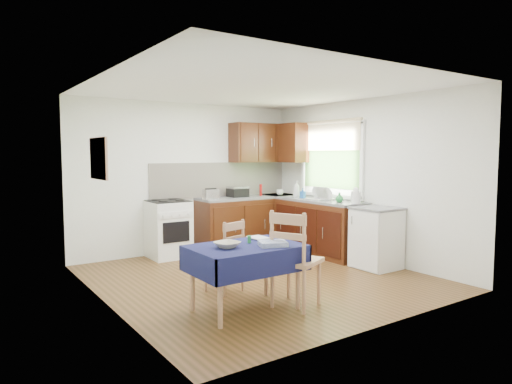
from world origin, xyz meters
TOP-DOWN VIEW (x-y plane):
  - floor at (0.00, 0.00)m, footprint 4.20×4.20m
  - ceiling at (0.00, 0.00)m, footprint 4.00×4.20m
  - wall_back at (0.00, 2.10)m, footprint 4.00×0.02m
  - wall_front at (0.00, -2.10)m, footprint 4.00×0.02m
  - wall_left at (-2.00, 0.00)m, footprint 0.02×4.20m
  - wall_right at (2.00, 0.00)m, footprint 0.02×4.20m
  - base_cabinets at (1.36, 1.26)m, footprint 1.90×2.30m
  - worktop_back at (1.05, 1.80)m, footprint 1.90×0.60m
  - worktop_right at (1.70, 0.65)m, footprint 0.60×1.70m
  - worktop_corner at (1.70, 1.80)m, footprint 0.60×0.60m
  - splashback at (0.65, 2.08)m, footprint 2.70×0.02m
  - upper_cabinets at (1.52, 1.80)m, footprint 1.20×0.85m
  - stove at (-0.50, 1.80)m, footprint 0.60×0.61m
  - window at (1.97, 0.70)m, footprint 0.04×1.48m
  - fridge at (1.70, -0.55)m, footprint 0.58×0.60m
  - corkboard at (-1.97, 0.30)m, footprint 0.04×0.62m
  - dining_table at (-0.84, -0.98)m, footprint 1.15×0.78m
  - chair_far at (-0.68, -0.31)m, footprint 0.47×0.47m
  - chair_near at (-0.36, -1.20)m, footprint 0.61×0.61m
  - toaster at (0.22, 1.70)m, footprint 0.24×0.15m
  - sandwich_press at (0.82, 1.82)m, footprint 0.32×0.27m
  - sauce_bottle at (1.27, 1.76)m, footprint 0.05×0.05m
  - yellow_packet at (0.85, 1.93)m, footprint 0.12×0.09m
  - dish_rack at (1.70, 0.61)m, footprint 0.46×0.35m
  - kettle at (1.74, -0.10)m, footprint 0.15×0.15m
  - cup at (1.64, 1.67)m, footprint 0.14×0.14m
  - soap_bottle_a at (1.60, 1.14)m, footprint 0.16×0.16m
  - soap_bottle_b at (1.62, 1.00)m, footprint 0.10×0.10m
  - soap_bottle_c at (1.63, 0.14)m, footprint 0.17×0.17m
  - plate_bowl at (-1.06, -0.97)m, footprint 0.30×0.30m
  - book at (-0.60, -0.74)m, footprint 0.18×0.24m
  - spice_jar at (-0.74, -0.90)m, footprint 0.04×0.04m
  - tea_towel at (-0.62, -1.17)m, footprint 0.35×0.31m

SIDE VIEW (x-z plane):
  - floor at x=0.00m, z-range 0.00..0.00m
  - base_cabinets at x=1.36m, z-range 0.00..0.86m
  - fridge at x=1.70m, z-range 0.00..0.88m
  - stove at x=-0.50m, z-range 0.00..0.92m
  - chair_far at x=-0.68m, z-range 0.03..0.90m
  - chair_near at x=-0.36m, z-range 0.03..1.08m
  - dining_table at x=-0.84m, z-range 0.24..0.94m
  - book at x=-0.60m, z-range 0.70..0.71m
  - tea_towel at x=-0.62m, z-range 0.70..0.75m
  - plate_bowl at x=-1.06m, z-range 0.70..0.76m
  - spice_jar at x=-0.74m, z-range 0.70..0.78m
  - worktop_back at x=1.05m, z-range 0.86..0.90m
  - worktop_right at x=1.70m, z-range 0.86..0.90m
  - worktop_corner at x=1.70m, z-range 0.86..0.90m
  - dish_rack at x=1.70m, z-range 0.82..1.03m
  - cup at x=1.64m, z-range 0.90..1.00m
  - yellow_packet at x=0.85m, z-range 0.90..1.06m
  - soap_bottle_c at x=1.63m, z-range 0.90..1.06m
  - soap_bottle_b at x=1.62m, z-range 0.90..1.07m
  - toaster at x=0.22m, z-range 0.89..1.08m
  - sandwich_press at x=0.82m, z-range 0.90..1.08m
  - sauce_bottle at x=1.27m, z-range 0.90..1.11m
  - kettle at x=1.74m, z-range 0.89..1.14m
  - soap_bottle_a at x=1.60m, z-range 0.90..1.19m
  - splashback at x=0.65m, z-range 0.90..1.50m
  - wall_back at x=0.00m, z-range 0.00..2.50m
  - wall_front at x=0.00m, z-range 0.00..2.50m
  - wall_left at x=-2.00m, z-range 0.00..2.50m
  - wall_right at x=2.00m, z-range 0.00..2.50m
  - corkboard at x=-1.97m, z-range 1.36..1.83m
  - window at x=1.97m, z-range 1.02..2.28m
  - upper_cabinets at x=1.52m, z-range 1.50..2.20m
  - ceiling at x=0.00m, z-range 2.49..2.51m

